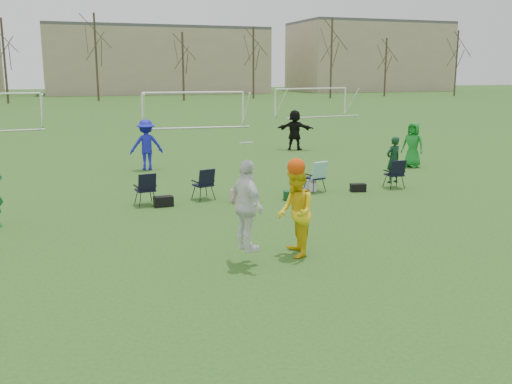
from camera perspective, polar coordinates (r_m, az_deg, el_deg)
name	(u,v)px	position (r m, az deg, el deg)	size (l,w,h in m)	color
ground	(375,286)	(10.82, 11.82, -9.23)	(260.00, 260.00, 0.00)	#274E18
fielder_blue	(146,145)	(23.17, -10.91, 4.65)	(1.30, 0.75, 2.01)	#181CBB
fielder_green_far	(413,145)	(24.28, 15.41, 4.58)	(0.90, 0.59, 1.85)	#167D26
fielder_black	(295,130)	(28.74, 3.90, 6.21)	(1.86, 0.59, 2.00)	black
center_contest	(276,209)	(11.78, 1.99, -1.68)	(1.93, 1.31, 2.54)	white
sideline_setup	(293,178)	(18.29, 3.71, 1.42)	(9.00, 1.81, 1.73)	#0E331B
goal_mid	(194,99)	(41.70, -6.26, 9.22)	(7.40, 0.63, 2.46)	white
goal_right	(311,94)	(51.28, 5.56, 9.73)	(7.35, 1.14, 2.46)	white
tree_line	(99,62)	(78.66, -15.40, 12.43)	(110.28, 3.28, 11.40)	#382B21
building_row	(126,59)	(105.32, -12.84, 12.82)	(126.00, 16.00, 13.00)	tan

